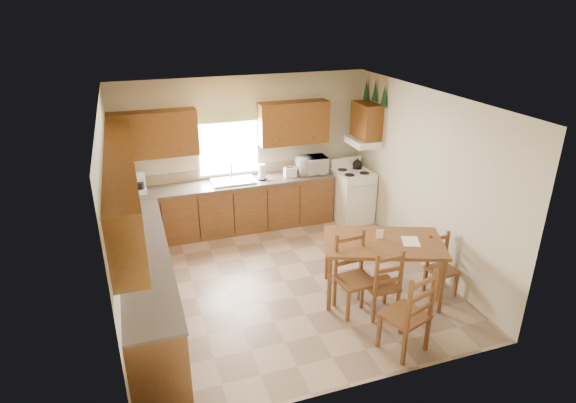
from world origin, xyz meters
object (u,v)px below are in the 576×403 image
object	(u,v)px
dining_table	(381,268)
microwave	(311,165)
stove	(352,197)
chair_near_right	(381,281)
chair_near_left	(406,310)
chair_far_right	(442,266)
chair_far_left	(355,276)

from	to	relation	value
dining_table	microwave	bearing A→B (deg)	110.91
microwave	stove	bearing A→B (deg)	-21.27
chair_near_right	chair_near_left	bearing A→B (deg)	83.01
stove	microwave	world-z (taller)	microwave
stove	microwave	size ratio (longest dim) A/B	1.84
dining_table	chair_near_right	bearing A→B (deg)	-99.29
chair_far_right	chair_far_left	bearing A→B (deg)	175.64
stove	chair_far_right	size ratio (longest dim) A/B	1.08
dining_table	chair_far_left	distance (m)	0.57
chair_near_right	chair_far_right	distance (m)	1.05
stove	chair_near_left	xyz separation A→B (m)	(-1.02, -3.52, 0.08)
chair_near_right	chair_far_right	size ratio (longest dim) A/B	1.12
chair_near_left	chair_far_left	world-z (taller)	chair_near_left
chair_near_right	chair_far_left	world-z (taller)	chair_far_left
stove	chair_far_left	distance (m)	2.90
chair_near_left	stove	bearing A→B (deg)	-124.24
stove	chair_far_right	bearing A→B (deg)	-92.58
chair_near_right	chair_far_right	bearing A→B (deg)	-172.73
microwave	chair_far_left	bearing A→B (deg)	-97.68
chair_near_right	chair_far_left	xyz separation A→B (m)	(-0.30, 0.15, 0.05)
dining_table	chair_far_right	xyz separation A→B (m)	(0.83, -0.24, 0.01)
chair_near_right	chair_far_right	world-z (taller)	chair_near_right
stove	chair_near_left	bearing A→B (deg)	-111.28
stove	dining_table	bearing A→B (deg)	-111.56
chair_near_left	chair_far_left	size ratio (longest dim) A/B	1.03
dining_table	chair_far_left	xyz separation A→B (m)	(-0.51, -0.22, 0.11)
microwave	dining_table	world-z (taller)	microwave
stove	microwave	xyz separation A→B (m)	(-0.71, 0.31, 0.60)
chair_far_left	chair_near_left	bearing A→B (deg)	-80.97
dining_table	chair_near_right	distance (m)	0.43
microwave	chair_far_left	distance (m)	3.03
chair_near_right	chair_far_right	xyz separation A→B (m)	(1.05, 0.13, -0.05)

